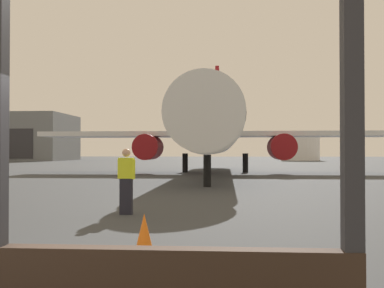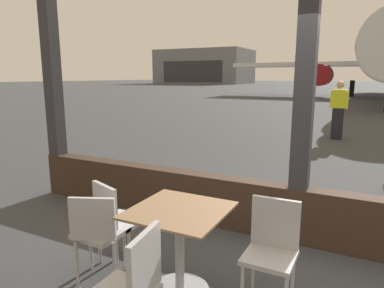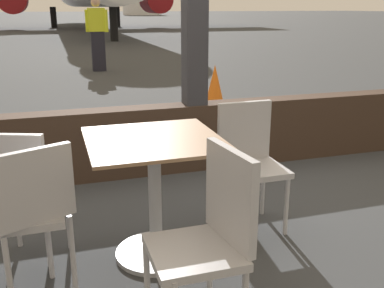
% 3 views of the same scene
% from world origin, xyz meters
% --- Properties ---
extents(ground_plane, '(220.00, 220.00, 0.00)m').
position_xyz_m(ground_plane, '(0.00, 40.00, 0.00)').
color(ground_plane, '#383A3D').
extents(window_frame, '(7.80, 0.24, 3.87)m').
position_xyz_m(window_frame, '(0.00, 0.00, 1.37)').
color(window_frame, '#38281E').
rests_on(window_frame, ground).
extents(dining_table, '(0.79, 0.79, 0.78)m').
position_xyz_m(dining_table, '(-0.73, -1.48, 0.45)').
color(dining_table, '#8C6B4C').
rests_on(dining_table, ground).
extents(cafe_chair_window_left, '(0.43, 0.43, 0.93)m').
position_xyz_m(cafe_chair_window_left, '(-0.64, -2.26, 0.56)').
color(cafe_chair_window_left, '#B2B2B7').
rests_on(cafe_chair_window_left, ground).
extents(cafe_chair_window_right, '(0.41, 0.41, 0.89)m').
position_xyz_m(cafe_chair_window_right, '(0.01, -1.24, 0.53)').
color(cafe_chair_window_right, '#B2B2B7').
rests_on(cafe_chair_window_right, ground).
extents(cafe_chair_aisle_left, '(0.49, 0.49, 0.88)m').
position_xyz_m(cafe_chair_aisle_left, '(-1.50, -1.39, 0.53)').
color(cafe_chair_aisle_left, '#B2B2B7').
rests_on(cafe_chair_aisle_left, ground).
extents(cafe_chair_aisle_right, '(0.50, 0.50, 0.88)m').
position_xyz_m(cafe_chair_aisle_right, '(-1.44, -1.71, 0.53)').
color(cafe_chair_aisle_right, '#B2B2B7').
rests_on(cafe_chair_aisle_right, ground).
extents(ground_crew_worker, '(0.52, 0.31, 1.74)m').
position_xyz_m(ground_crew_worker, '(-0.14, 7.31, 0.90)').
color(ground_crew_worker, black).
rests_on(ground_crew_worker, ground).
extents(distant_hangar, '(23.28, 15.56, 8.69)m').
position_xyz_m(distant_hangar, '(-39.00, 81.61, 4.34)').
color(distant_hangar, slate).
rests_on(distant_hangar, ground).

